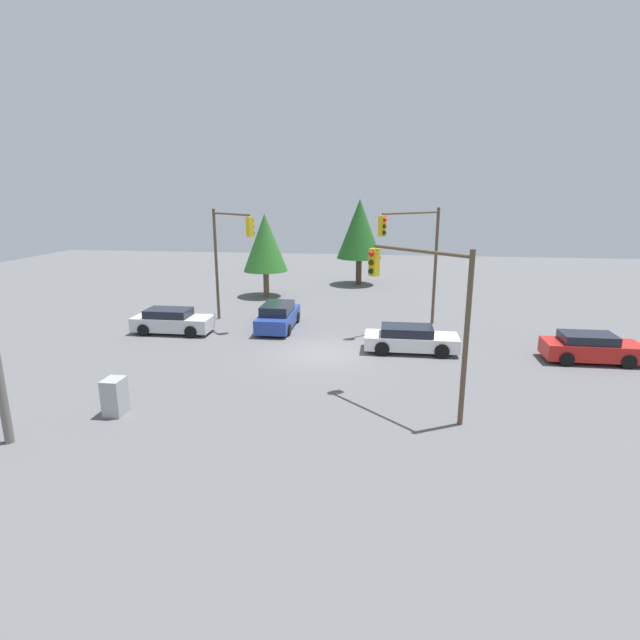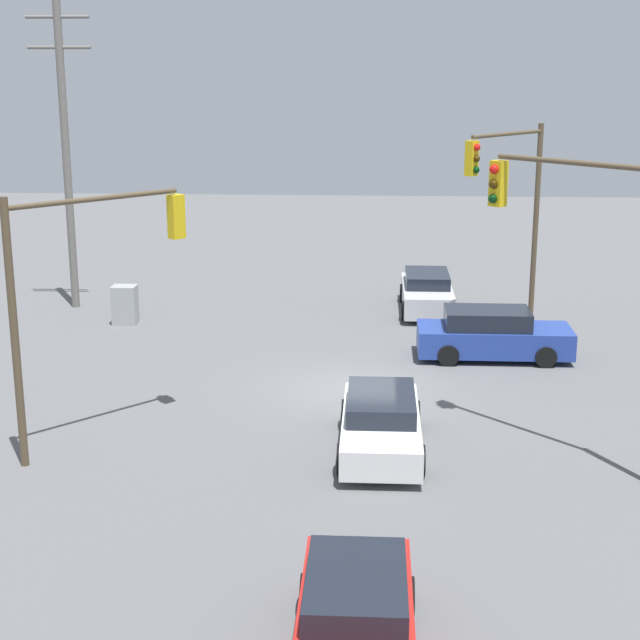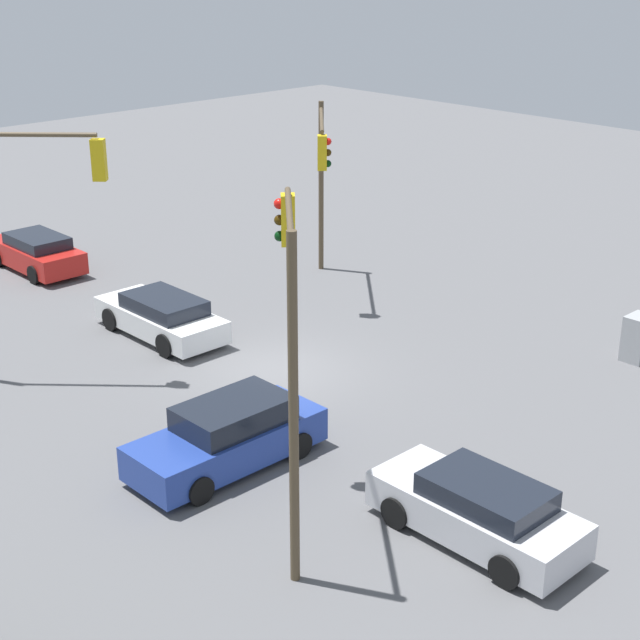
# 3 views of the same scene
# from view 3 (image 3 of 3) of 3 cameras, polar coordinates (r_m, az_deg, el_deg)

# --- Properties ---
(ground_plane) EXTENTS (80.00, 80.00, 0.00)m
(ground_plane) POSITION_cam_3_polar(r_m,az_deg,el_deg) (27.15, -2.52, -2.94)
(ground_plane) COLOR #5B5B5E
(sedan_blue) EXTENTS (4.59, 1.93, 1.51)m
(sedan_blue) POSITION_cam_3_polar(r_m,az_deg,el_deg) (22.24, -5.34, -6.74)
(sedan_blue) COLOR #233D93
(sedan_blue) RESTS_ON ground_plane
(sedan_silver) EXTENTS (1.86, 4.38, 1.37)m
(sedan_silver) POSITION_cam_3_polar(r_m,az_deg,el_deg) (19.84, 9.17, -10.86)
(sedan_silver) COLOR silver
(sedan_silver) RESTS_ON ground_plane
(sedan_white) EXTENTS (1.90, 4.57, 1.30)m
(sedan_white) POSITION_cam_3_polar(r_m,az_deg,el_deg) (29.56, -9.21, 0.22)
(sedan_white) COLOR silver
(sedan_white) RESTS_ON ground_plane
(sedan_red) EXTENTS (1.84, 4.27, 1.34)m
(sedan_red) POSITION_cam_3_polar(r_m,az_deg,el_deg) (36.54, -16.18, 3.79)
(sedan_red) COLOR red
(sedan_red) RESTS_ON ground_plane
(traffic_signal_main) EXTENTS (2.79, 3.18, 6.74)m
(traffic_signal_main) POSITION_cam_3_polar(r_m,az_deg,el_deg) (18.00, -1.74, 0.00)
(traffic_signal_main) COLOR brown
(traffic_signal_main) RESTS_ON ground_plane
(traffic_signal_cross) EXTENTS (3.26, 3.46, 5.99)m
(traffic_signal_cross) POSITION_cam_3_polar(r_m,az_deg,el_deg) (32.62, 0.11, 8.95)
(traffic_signal_cross) COLOR brown
(traffic_signal_cross) RESTS_ON ground_plane
(electrical_cabinet) EXTENTS (0.81, 0.65, 1.33)m
(electrical_cabinet) POSITION_cam_3_polar(r_m,az_deg,el_deg) (28.94, 18.03, -1.01)
(electrical_cabinet) COLOR #9EA0A3
(electrical_cabinet) RESTS_ON ground_plane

